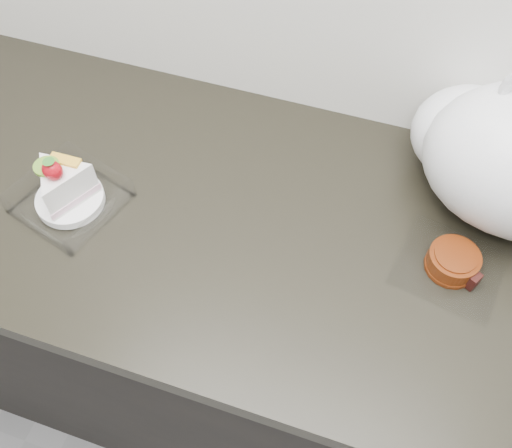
% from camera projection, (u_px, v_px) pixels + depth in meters
% --- Properties ---
extents(counter, '(2.04, 0.64, 0.90)m').
position_uv_depth(counter, '(286.00, 337.00, 1.36)').
color(counter, black).
rests_on(counter, ground).
extents(cake_tray, '(0.21, 0.21, 0.13)m').
position_uv_depth(cake_tray, '(67.00, 192.00, 1.00)').
color(cake_tray, white).
rests_on(cake_tray, counter).
extents(mooncake_wrap, '(0.19, 0.19, 0.04)m').
position_uv_depth(mooncake_wrap, '(453.00, 263.00, 0.94)').
color(mooncake_wrap, white).
rests_on(mooncake_wrap, counter).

